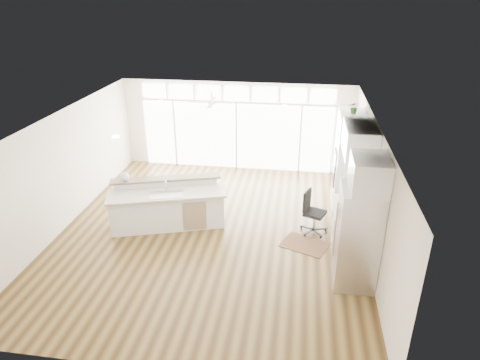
# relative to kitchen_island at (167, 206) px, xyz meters

# --- Properties ---
(floor) EXTENTS (7.00, 8.00, 0.02)m
(floor) POSITION_rel_kitchen_island_xyz_m (1.07, -0.14, -0.55)
(floor) COLOR #432F14
(floor) RESTS_ON ground
(ceiling) EXTENTS (7.00, 8.00, 0.02)m
(ceiling) POSITION_rel_kitchen_island_xyz_m (1.07, -0.14, 2.16)
(ceiling) COLOR white
(ceiling) RESTS_ON wall_back
(wall_back) EXTENTS (7.00, 0.04, 2.70)m
(wall_back) POSITION_rel_kitchen_island_xyz_m (1.07, 3.86, 0.81)
(wall_back) COLOR silver
(wall_back) RESTS_ON floor
(wall_front) EXTENTS (7.00, 0.04, 2.70)m
(wall_front) POSITION_rel_kitchen_island_xyz_m (1.07, -4.14, 0.81)
(wall_front) COLOR silver
(wall_front) RESTS_ON floor
(wall_left) EXTENTS (0.04, 8.00, 2.70)m
(wall_left) POSITION_rel_kitchen_island_xyz_m (-2.43, -0.14, 0.81)
(wall_left) COLOR silver
(wall_left) RESTS_ON floor
(wall_right) EXTENTS (0.04, 8.00, 2.70)m
(wall_right) POSITION_rel_kitchen_island_xyz_m (4.57, -0.14, 0.81)
(wall_right) COLOR silver
(wall_right) RESTS_ON floor
(glass_wall) EXTENTS (5.80, 0.06, 2.08)m
(glass_wall) POSITION_rel_kitchen_island_xyz_m (1.07, 3.80, 0.51)
(glass_wall) COLOR white
(glass_wall) RESTS_ON wall_back
(transom_row) EXTENTS (5.90, 0.06, 0.40)m
(transom_row) POSITION_rel_kitchen_island_xyz_m (1.07, 3.80, 1.84)
(transom_row) COLOR white
(transom_row) RESTS_ON wall_back
(desk_window) EXTENTS (0.04, 0.85, 0.85)m
(desk_window) POSITION_rel_kitchen_island_xyz_m (4.53, 0.16, 1.01)
(desk_window) COLOR white
(desk_window) RESTS_ON wall_right
(ceiling_fan) EXTENTS (1.16, 1.16, 0.32)m
(ceiling_fan) POSITION_rel_kitchen_island_xyz_m (0.57, 2.66, 1.94)
(ceiling_fan) COLOR silver
(ceiling_fan) RESTS_ON ceiling
(recessed_lights) EXTENTS (3.40, 3.00, 0.02)m
(recessed_lights) POSITION_rel_kitchen_island_xyz_m (1.07, 0.06, 2.14)
(recessed_lights) COLOR white
(recessed_lights) RESTS_ON ceiling
(oven_cabinet) EXTENTS (0.64, 1.20, 2.50)m
(oven_cabinet) POSITION_rel_kitchen_island_xyz_m (4.24, 1.66, 0.71)
(oven_cabinet) COLOR white
(oven_cabinet) RESTS_ON floor
(desk_nook) EXTENTS (0.72, 1.30, 0.76)m
(desk_nook) POSITION_rel_kitchen_island_xyz_m (4.20, 0.16, -0.16)
(desk_nook) COLOR white
(desk_nook) RESTS_ON floor
(upper_cabinets) EXTENTS (0.64, 1.30, 0.64)m
(upper_cabinets) POSITION_rel_kitchen_island_xyz_m (4.24, 0.16, 1.81)
(upper_cabinets) COLOR white
(upper_cabinets) RESTS_ON wall_right
(refrigerator) EXTENTS (0.76, 0.90, 2.00)m
(refrigerator) POSITION_rel_kitchen_island_xyz_m (4.18, -1.49, 0.46)
(refrigerator) COLOR silver
(refrigerator) RESTS_ON floor
(fridge_cabinet) EXTENTS (0.64, 0.90, 0.60)m
(fridge_cabinet) POSITION_rel_kitchen_island_xyz_m (4.24, -1.49, 1.76)
(fridge_cabinet) COLOR white
(fridge_cabinet) RESTS_ON wall_right
(framed_photos) EXTENTS (0.06, 0.22, 0.80)m
(framed_photos) POSITION_rel_kitchen_island_xyz_m (4.53, 0.78, 0.86)
(framed_photos) COLOR black
(framed_photos) RESTS_ON wall_right
(kitchen_island) EXTENTS (2.91, 1.79, 1.08)m
(kitchen_island) POSITION_rel_kitchen_island_xyz_m (0.00, 0.00, 0.00)
(kitchen_island) COLOR white
(kitchen_island) RESTS_ON floor
(rug) EXTENTS (1.18, 1.02, 0.01)m
(rug) POSITION_rel_kitchen_island_xyz_m (3.25, -0.35, -0.53)
(rug) COLOR #371F11
(rug) RESTS_ON floor
(office_chair) EXTENTS (0.68, 0.65, 1.03)m
(office_chair) POSITION_rel_kitchen_island_xyz_m (3.44, 0.22, -0.03)
(office_chair) COLOR black
(office_chair) RESTS_ON floor
(fishbowl) EXTENTS (0.28, 0.28, 0.21)m
(fishbowl) POSITION_rel_kitchen_island_xyz_m (-1.03, 0.10, 0.65)
(fishbowl) COLOR silver
(fishbowl) RESTS_ON kitchen_island
(monitor) EXTENTS (0.14, 0.43, 0.36)m
(monitor) POSITION_rel_kitchen_island_xyz_m (4.12, 0.16, 0.40)
(monitor) COLOR black
(monitor) RESTS_ON desk_nook
(keyboard) EXTENTS (0.13, 0.30, 0.01)m
(keyboard) POSITION_rel_kitchen_island_xyz_m (3.95, 0.16, 0.23)
(keyboard) COLOR white
(keyboard) RESTS_ON desk_nook
(potted_plant) EXTENTS (0.30, 0.33, 0.23)m
(potted_plant) POSITION_rel_kitchen_island_xyz_m (4.24, 1.66, 2.07)
(potted_plant) COLOR #2A5725
(potted_plant) RESTS_ON oven_cabinet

